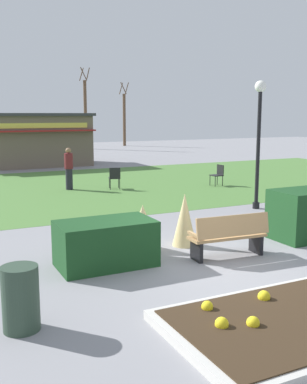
{
  "coord_description": "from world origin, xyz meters",
  "views": [
    {
      "loc": [
        -4.95,
        -7.5,
        3.01
      ],
      "look_at": [
        0.23,
        3.14,
        0.99
      ],
      "focal_mm": 42.76,
      "sensor_mm": 36.0,
      "label": 1
    }
  ],
  "objects": [
    {
      "name": "ground_plane",
      "position": [
        0.0,
        0.0,
        0.0
      ],
      "size": [
        80.0,
        80.0,
        0.0
      ],
      "primitive_type": "plane",
      "color": "gray"
    },
    {
      "name": "lawn_patch",
      "position": [
        0.0,
        10.69,
        0.0
      ],
      "size": [
        36.0,
        12.0,
        0.01
      ],
      "primitive_type": "cube",
      "color": "#4C7A38",
      "rests_on": "ground_plane"
    },
    {
      "name": "flower_bed",
      "position": [
        -0.52,
        -2.87,
        0.09
      ],
      "size": [
        3.55,
        2.35,
        0.31
      ],
      "color": "beige",
      "rests_on": "ground_plane"
    },
    {
      "name": "park_bench",
      "position": [
        0.57,
        0.2,
        0.48
      ],
      "size": [
        1.73,
        0.64,
        0.95
      ],
      "color": "tan",
      "rests_on": "ground_plane"
    },
    {
      "name": "hedge_left",
      "position": [
        -1.95,
        0.85,
        0.46
      ],
      "size": [
        1.91,
        1.1,
        0.92
      ],
      "primitive_type": "cube",
      "color": "#19421E",
      "rests_on": "ground_plane"
    },
    {
      "name": "ornamental_grass_behind_left",
      "position": [
        0.18,
        1.41,
        0.61
      ],
      "size": [
        0.56,
        0.56,
        1.22
      ],
      "primitive_type": "cone",
      "color": "#D1BC7F",
      "rests_on": "ground_plane"
    },
    {
      "name": "ornamental_grass_behind_right",
      "position": [
        -0.82,
        1.53,
        0.51
      ],
      "size": [
        0.79,
        0.79,
        1.02
      ],
      "primitive_type": "cone",
      "color": "#D1BC7F",
      "rests_on": "ground_plane"
    },
    {
      "name": "lamppost_mid",
      "position": [
        4.37,
        4.06,
        2.55
      ],
      "size": [
        0.36,
        0.36,
        4.04
      ],
      "color": "black",
      "rests_on": "ground_plane"
    },
    {
      "name": "trash_bin",
      "position": [
        -3.98,
        -1.26,
        0.47
      ],
      "size": [
        0.52,
        0.52,
        0.93
      ],
      "primitive_type": "cylinder",
      "color": "#2D4233",
      "rests_on": "ground_plane"
    },
    {
      "name": "food_kiosk",
      "position": [
        -0.02,
        20.05,
        1.55
      ],
      "size": [
        7.6,
        4.32,
        3.07
      ],
      "color": "#6B5B4C",
      "rests_on": "ground_plane"
    },
    {
      "name": "cafe_chair_west",
      "position": [
        5.95,
        8.61,
        0.53
      ],
      "size": [
        0.46,
        0.46,
        0.89
      ],
      "color": "black",
      "rests_on": "ground_plane"
    },
    {
      "name": "cafe_chair_north",
      "position": [
        1.66,
        9.67,
        0.53
      ],
      "size": [
        0.54,
        0.54,
        0.89
      ],
      "color": "black",
      "rests_on": "ground_plane"
    },
    {
      "name": "person_strolling",
      "position": [
        -0.03,
        10.38,
        0.86
      ],
      "size": [
        0.34,
        0.34,
        1.69
      ],
      "rotation": [
        0.0,
        0.0,
        4.13
      ],
      "color": "#23232D",
      "rests_on": "ground_plane"
    },
    {
      "name": "parked_car_center_slot",
      "position": [
        0.1,
        27.14,
        0.64
      ],
      "size": [
        4.28,
        2.2,
        1.2
      ],
      "color": "#2D6638",
      "rests_on": "ground_plane"
    },
    {
      "name": "tree_left_bg",
      "position": [
        11.94,
        33.58,
        2.63
      ],
      "size": [
        0.91,
        0.96,
        5.99
      ],
      "color": "brown",
      "rests_on": "ground_plane"
    },
    {
      "name": "tree_right_bg",
      "position": [
        7.35,
        31.27,
        3.11
      ],
      "size": [
        0.91,
        0.96,
        6.96
      ],
      "color": "brown",
      "rests_on": "ground_plane"
    }
  ]
}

